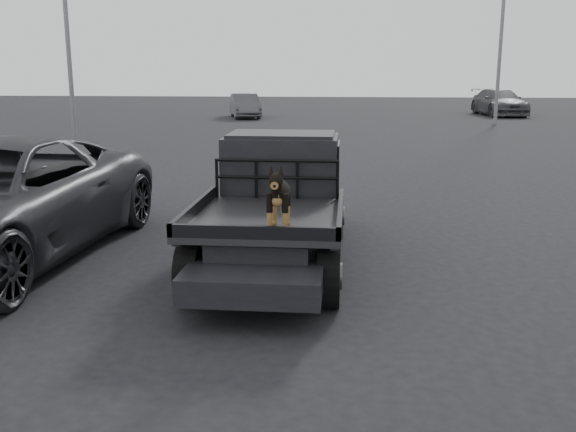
# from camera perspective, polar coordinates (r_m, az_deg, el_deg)

# --- Properties ---
(ground) EXTENTS (120.00, 120.00, 0.00)m
(ground) POSITION_cam_1_polar(r_m,az_deg,el_deg) (7.51, -3.62, -8.61)
(ground) COLOR black
(ground) RESTS_ON ground
(flatbed_ute) EXTENTS (2.00, 5.40, 0.92)m
(flatbed_ute) POSITION_cam_1_polar(r_m,az_deg,el_deg) (9.25, -1.14, -1.44)
(flatbed_ute) COLOR black
(flatbed_ute) RESTS_ON ground
(ute_cab) EXTENTS (1.72, 1.30, 0.88)m
(ute_cab) POSITION_cam_1_polar(r_m,az_deg,el_deg) (10.00, -0.54, 4.91)
(ute_cab) COLOR black
(ute_cab) RESTS_ON flatbed_ute
(headache_rack) EXTENTS (1.80, 0.08, 0.55)m
(headache_rack) POSITION_cam_1_polar(r_m,az_deg,el_deg) (9.29, -1.02, 3.26)
(headache_rack) COLOR black
(headache_rack) RESTS_ON flatbed_ute
(dog) EXTENTS (0.32, 0.60, 0.74)m
(dog) POSITION_cam_1_polar(r_m,az_deg,el_deg) (7.50, -0.81, 1.67)
(dog) COLOR black
(dog) RESTS_ON flatbed_ute
(distant_car_a) EXTENTS (2.53, 4.42, 1.38)m
(distant_car_a) POSITION_cam_1_polar(r_m,az_deg,el_deg) (37.85, -3.85, 9.75)
(distant_car_a) COLOR #434348
(distant_car_a) RESTS_ON ground
(distant_car_b) EXTENTS (2.87, 5.74, 1.60)m
(distant_car_b) POSITION_cam_1_polar(r_m,az_deg,el_deg) (41.75, 18.27, 9.59)
(distant_car_b) COLOR #414246
(distant_car_b) RESTS_ON ground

